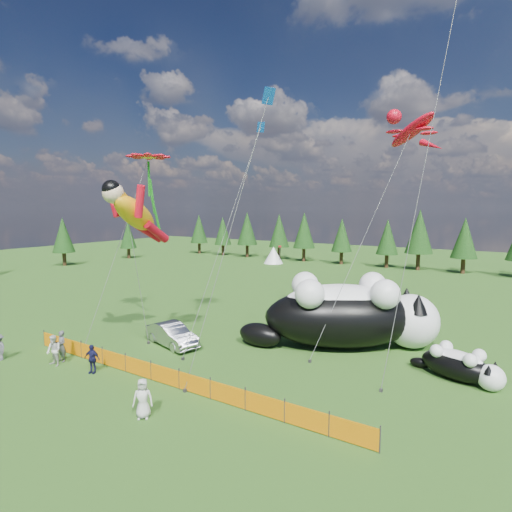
{
  "coord_description": "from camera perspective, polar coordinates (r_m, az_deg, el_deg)",
  "views": [
    {
      "loc": [
        14.48,
        -17.19,
        9.06
      ],
      "look_at": [
        1.17,
        4.0,
        6.08
      ],
      "focal_mm": 28.0,
      "sensor_mm": 36.0,
      "label": 1
    }
  ],
  "objects": [
    {
      "name": "diamond_kite_a",
      "position": [
        27.56,
        0.0,
        16.09
      ],
      "size": [
        2.1,
        6.72,
        15.71
      ],
      "color": "#0B4BAA",
      "rests_on": "ground"
    },
    {
      "name": "safety_fence",
      "position": [
        22.0,
        -12.9,
        -16.27
      ],
      "size": [
        22.06,
        0.06,
        1.1
      ],
      "color": "#262626",
      "rests_on": "ground"
    },
    {
      "name": "diamond_kite_c",
      "position": [
        20.19,
        1.28,
        20.23
      ],
      "size": [
        3.49,
        3.47,
        15.3
      ],
      "color": "#0B4BAA",
      "rests_on": "ground"
    },
    {
      "name": "gecko_kite",
      "position": [
        29.49,
        21.36,
        16.33
      ],
      "size": [
        7.04,
        10.79,
        16.41
      ],
      "color": "red",
      "rests_on": "ground"
    },
    {
      "name": "spectator_c",
      "position": [
        24.49,
        -22.39,
        -13.43
      ],
      "size": [
        1.05,
        0.75,
        1.62
      ],
      "primitive_type": "imported",
      "rotation": [
        0.0,
        0.0,
        0.31
      ],
      "color": "#16163D",
      "rests_on": "ground"
    },
    {
      "name": "spectator_b",
      "position": [
        26.37,
        -26.93,
        -11.98
      ],
      "size": [
        0.89,
        0.53,
        1.81
      ],
      "primitive_type": "imported",
      "rotation": [
        0.0,
        0.0,
        -0.01
      ],
      "color": "beige",
      "rests_on": "ground"
    },
    {
      "name": "cat_large",
      "position": [
        27.02,
        13.19,
        -7.96
      ],
      "size": [
        11.96,
        9.02,
        4.77
      ],
      "rotation": [
        0.0,
        0.0,
        0.54
      ],
      "color": "black",
      "rests_on": "ground"
    },
    {
      "name": "cat_small",
      "position": [
        24.36,
        27.15,
        -13.68
      ],
      "size": [
        4.81,
        2.86,
        1.79
      ],
      "rotation": [
        0.0,
        0.0,
        -0.33
      ],
      "color": "black",
      "rests_on": "ground"
    },
    {
      "name": "spectator_e",
      "position": [
        19.0,
        -15.87,
        -18.99
      ],
      "size": [
        1.02,
        0.96,
        1.76
      ],
      "primitive_type": "imported",
      "rotation": [
        0.0,
        0.0,
        0.64
      ],
      "color": "beige",
      "rests_on": "ground"
    },
    {
      "name": "ground",
      "position": [
        24.23,
        -7.67,
        -15.23
      ],
      "size": [
        160.0,
        160.0,
        0.0
      ],
      "primitive_type": "plane",
      "color": "#0B3209",
      "rests_on": "ground"
    },
    {
      "name": "car",
      "position": [
        27.59,
        -11.92,
        -10.93
      ],
      "size": [
        4.7,
        2.64,
        1.47
      ],
      "primitive_type": "imported",
      "rotation": [
        0.0,
        0.0,
        1.31
      ],
      "color": "#A6A6AA",
      "rests_on": "ground"
    },
    {
      "name": "tree_line",
      "position": [
        64.06,
        18.96,
        1.89
      ],
      "size": [
        90.0,
        4.0,
        8.0
      ],
      "primitive_type": null,
      "color": "black",
      "rests_on": "ground"
    },
    {
      "name": "spectator_a",
      "position": [
        26.94,
        -26.02,
        -11.49
      ],
      "size": [
        0.7,
        0.49,
        1.86
      ],
      "primitive_type": "imported",
      "rotation": [
        0.0,
        0.0,
        -0.06
      ],
      "color": "#4F5054",
      "rests_on": "ground"
    },
    {
      "name": "flower_kite",
      "position": [
        29.59,
        -15.15,
        13.21
      ],
      "size": [
        3.55,
        7.58,
        13.76
      ],
      "color": "red",
      "rests_on": "ground"
    },
    {
      "name": "festival_tents",
      "position": [
        57.81,
        28.37,
        -1.65
      ],
      "size": [
        50.0,
        3.2,
        2.8
      ],
      "primitive_type": null,
      "color": "white",
      "rests_on": "ground"
    },
    {
      "name": "superhero_kite",
      "position": [
        26.3,
        -16.89,
        5.78
      ],
      "size": [
        5.85,
        6.13,
        11.1
      ],
      "color": "#F1A00C",
      "rests_on": "ground"
    }
  ]
}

